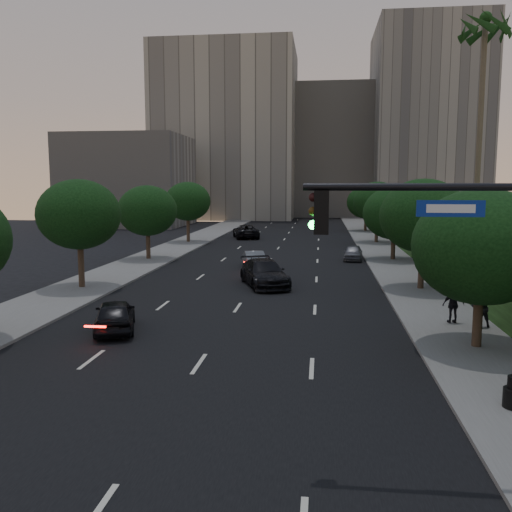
# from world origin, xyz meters

# --- Properties ---
(ground) EXTENTS (160.00, 160.00, 0.00)m
(ground) POSITION_xyz_m (0.00, 0.00, 0.00)
(ground) COLOR black
(ground) RESTS_ON ground
(road_surface) EXTENTS (16.00, 140.00, 0.02)m
(road_surface) POSITION_xyz_m (0.00, 30.00, 0.01)
(road_surface) COLOR black
(road_surface) RESTS_ON ground
(sidewalk_right) EXTENTS (4.50, 140.00, 0.15)m
(sidewalk_right) POSITION_xyz_m (10.25, 30.00, 0.07)
(sidewalk_right) COLOR slate
(sidewalk_right) RESTS_ON ground
(sidewalk_left) EXTENTS (4.50, 140.00, 0.15)m
(sidewalk_left) POSITION_xyz_m (-10.25, 30.00, 0.07)
(sidewalk_left) COLOR slate
(sidewalk_left) RESTS_ON ground
(parapet_wall) EXTENTS (0.35, 90.00, 0.70)m
(parapet_wall) POSITION_xyz_m (13.50, 28.00, 4.35)
(parapet_wall) COLOR slate
(parapet_wall) RESTS_ON embankment
(office_block_left) EXTENTS (26.00, 20.00, 32.00)m
(office_block_left) POSITION_xyz_m (-14.00, 92.00, 16.00)
(office_block_left) COLOR #9C9888
(office_block_left) RESTS_ON ground
(office_block_mid) EXTENTS (22.00, 18.00, 26.00)m
(office_block_mid) POSITION_xyz_m (6.00, 102.00, 13.00)
(office_block_mid) COLOR #AAA69C
(office_block_mid) RESTS_ON ground
(office_block_right) EXTENTS (20.00, 22.00, 36.00)m
(office_block_right) POSITION_xyz_m (24.00, 96.00, 18.00)
(office_block_right) COLOR gray
(office_block_right) RESTS_ON ground
(office_block_filler) EXTENTS (18.00, 16.00, 14.00)m
(office_block_filler) POSITION_xyz_m (-26.00, 70.00, 7.00)
(office_block_filler) COLOR #AAA69C
(office_block_filler) RESTS_ON ground
(tree_right_a) EXTENTS (5.20, 5.20, 6.24)m
(tree_right_a) POSITION_xyz_m (10.30, 8.00, 4.02)
(tree_right_a) COLOR #38281C
(tree_right_a) RESTS_ON ground
(tree_right_b) EXTENTS (5.20, 5.20, 6.74)m
(tree_right_b) POSITION_xyz_m (10.30, 20.00, 4.52)
(tree_right_b) COLOR #38281C
(tree_right_b) RESTS_ON ground
(tree_right_c) EXTENTS (5.20, 5.20, 6.24)m
(tree_right_c) POSITION_xyz_m (10.30, 33.00, 4.02)
(tree_right_c) COLOR #38281C
(tree_right_c) RESTS_ON ground
(tree_right_d) EXTENTS (5.20, 5.20, 6.74)m
(tree_right_d) POSITION_xyz_m (10.30, 47.00, 4.52)
(tree_right_d) COLOR #38281C
(tree_right_d) RESTS_ON ground
(tree_right_e) EXTENTS (5.20, 5.20, 6.24)m
(tree_right_e) POSITION_xyz_m (10.30, 62.00, 4.02)
(tree_right_e) COLOR #38281C
(tree_right_e) RESTS_ON ground
(tree_left_b) EXTENTS (5.00, 5.00, 6.71)m
(tree_left_b) POSITION_xyz_m (-10.30, 18.00, 4.58)
(tree_left_b) COLOR #38281C
(tree_left_b) RESTS_ON ground
(tree_left_c) EXTENTS (5.00, 5.00, 6.34)m
(tree_left_c) POSITION_xyz_m (-10.30, 31.00, 4.21)
(tree_left_c) COLOR #38281C
(tree_left_c) RESTS_ON ground
(tree_left_d) EXTENTS (5.00, 5.00, 6.71)m
(tree_left_d) POSITION_xyz_m (-10.30, 45.00, 4.58)
(tree_left_d) COLOR #38281C
(tree_left_d) RESTS_ON ground
(palm_far) EXTENTS (3.20, 3.20, 15.50)m
(palm_far) POSITION_xyz_m (16.00, 30.00, 17.64)
(palm_far) COLOR #4C4233
(palm_far) RESTS_ON embankment
(traffic_signal_mast) EXTENTS (5.68, 0.56, 7.00)m
(traffic_signal_mast) POSITION_xyz_m (8.15, -1.41, 3.67)
(traffic_signal_mast) COLOR black
(traffic_signal_mast) RESTS_ON ground
(sedan_near_left) EXTENTS (2.91, 4.48, 1.42)m
(sedan_near_left) POSITION_xyz_m (-4.63, 8.94, 0.71)
(sedan_near_left) COLOR black
(sedan_near_left) RESTS_ON ground
(sedan_mid_left) EXTENTS (2.40, 4.35, 1.36)m
(sedan_mid_left) POSITION_xyz_m (-0.89, 27.72, 0.68)
(sedan_mid_left) COLOR slate
(sedan_mid_left) RESTS_ON ground
(sedan_far_left) EXTENTS (4.13, 6.37, 1.63)m
(sedan_far_left) POSITION_xyz_m (-4.73, 51.13, 0.82)
(sedan_far_left) COLOR black
(sedan_far_left) RESTS_ON ground
(sedan_near_right) EXTENTS (4.10, 6.14, 1.65)m
(sedan_near_right) POSITION_xyz_m (0.73, 20.33, 0.83)
(sedan_near_right) COLOR black
(sedan_near_right) RESTS_ON ground
(sedan_far_right) EXTENTS (1.86, 3.91, 1.29)m
(sedan_far_right) POSITION_xyz_m (7.00, 33.07, 0.65)
(sedan_far_right) COLOR slate
(sedan_far_right) RESTS_ON ground
(pedestrian_b) EXTENTS (0.93, 0.77, 1.74)m
(pedestrian_b) POSITION_xyz_m (11.28, 11.03, 1.02)
(pedestrian_b) COLOR black
(pedestrian_b) RESTS_ON sidewalk_right
(pedestrian_c) EXTENTS (1.05, 0.58, 1.69)m
(pedestrian_c) POSITION_xyz_m (10.24, 11.57, 1.00)
(pedestrian_c) COLOR black
(pedestrian_c) RESTS_ON sidewalk_right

